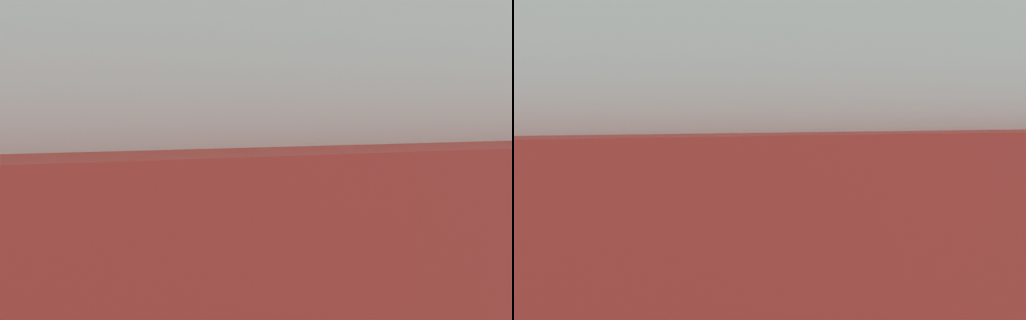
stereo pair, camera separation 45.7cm
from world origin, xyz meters
The scene contains 5 objects.
ground centered at (0.00, 0.00, 0.01)m, with size 32.00×26.00×0.02m.
breakwater centered at (0.40, 11.82, 0.72)m, with size 31.36×1.89×2.33m.
vintage_coach centered at (-1.54, -3.43, 2.05)m, with size 3.21×8.77×3.70m.
parked_car_nearest centered at (5.47, 3.11, 0.97)m, with size 4.22×2.03×1.86m.
lamp_post centered at (0.23, 6.82, 4.05)m, with size 0.82×0.78×7.27m.
Camera 2 is at (-0.90, -7.95, 1.74)m, focal length 37.20 mm.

